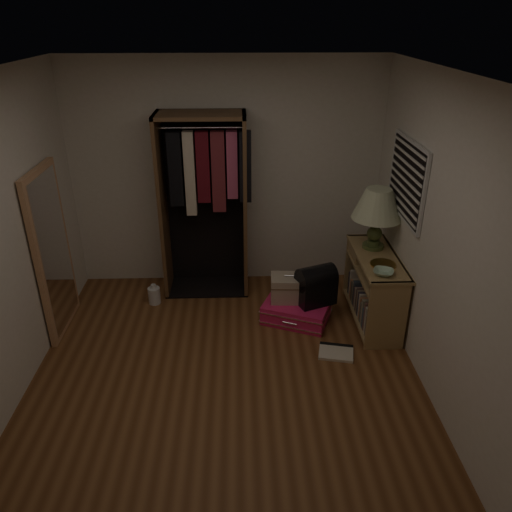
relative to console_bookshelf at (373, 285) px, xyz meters
name	(u,v)px	position (x,y,z in m)	size (l,w,h in m)	color
ground	(226,384)	(-1.54, -1.04, -0.39)	(4.00, 4.00, 0.00)	brown
room_walls	(231,227)	(-1.46, -1.00, 1.11)	(3.52, 4.02, 2.60)	beige
console_bookshelf	(373,285)	(0.00, 0.00, 0.00)	(0.42, 1.12, 0.75)	#99794A
open_wardrobe	(205,190)	(-1.77, 0.74, 0.82)	(1.00, 0.50, 2.05)	brown
floor_mirror	(53,252)	(-3.24, -0.04, 0.46)	(0.06, 0.80, 1.70)	tan
pink_suitcase	(296,311)	(-0.80, -0.02, -0.29)	(0.82, 0.71, 0.21)	#DC1A56
train_case	(290,288)	(-0.87, 0.06, -0.04)	(0.42, 0.30, 0.29)	tan
black_bag	(316,284)	(-0.61, -0.02, 0.04)	(0.46, 0.38, 0.42)	black
table_lamp	(378,205)	(0.00, 0.17, 0.83)	(0.61, 0.61, 0.64)	#415027
brass_tray	(383,264)	(0.00, -0.23, 0.37)	(0.32, 0.32, 0.01)	#B18A44
ceramic_bowl	(383,272)	(-0.05, -0.42, 0.38)	(0.19, 0.19, 0.05)	#A2C2A4
white_jug	(154,295)	(-2.37, 0.37, -0.29)	(0.17, 0.17, 0.24)	silver
floor_book	(336,351)	(-0.47, -0.62, -0.38)	(0.37, 0.32, 0.03)	beige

